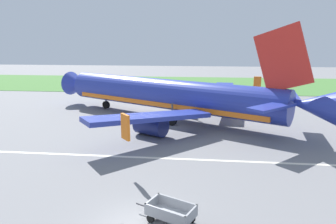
% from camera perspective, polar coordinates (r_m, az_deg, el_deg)
% --- Properties ---
extents(grass_strip, '(220.00, 28.00, 0.06)m').
position_cam_1_polar(grass_strip, '(70.50, 3.38, 5.32)').
color(grass_strip, '#477A38').
rests_on(grass_strip, ground).
extents(apron_stripe, '(120.00, 0.36, 0.01)m').
position_cam_1_polar(apron_stripe, '(25.54, -1.89, -8.68)').
color(apron_stripe, silver).
rests_on(apron_stripe, ground).
extents(airplane, '(34.78, 28.80, 11.34)m').
position_cam_1_polar(airplane, '(37.21, 0.79, 3.13)').
color(airplane, '#28389E').
rests_on(airplane, ground).
extents(baggage_cart_second_in_row, '(3.53, 2.32, 1.07)m').
position_cam_1_polar(baggage_cart_second_in_row, '(16.99, 0.52, -18.35)').
color(baggage_cart_second_in_row, gray).
rests_on(baggage_cart_second_in_row, ground).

